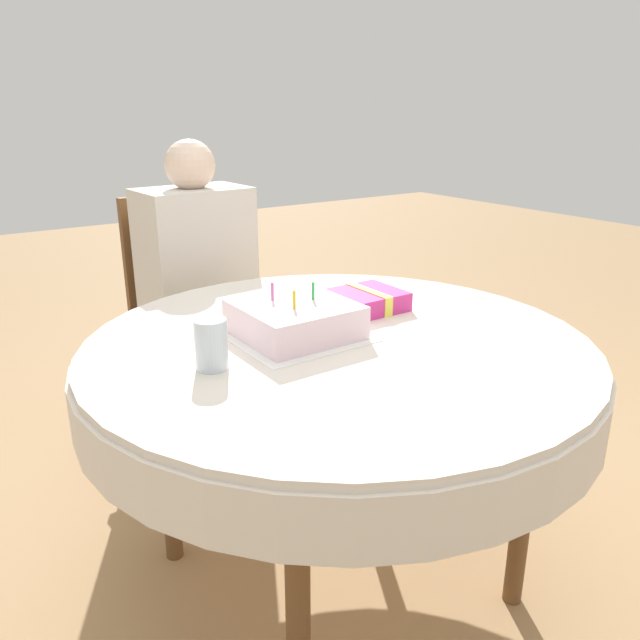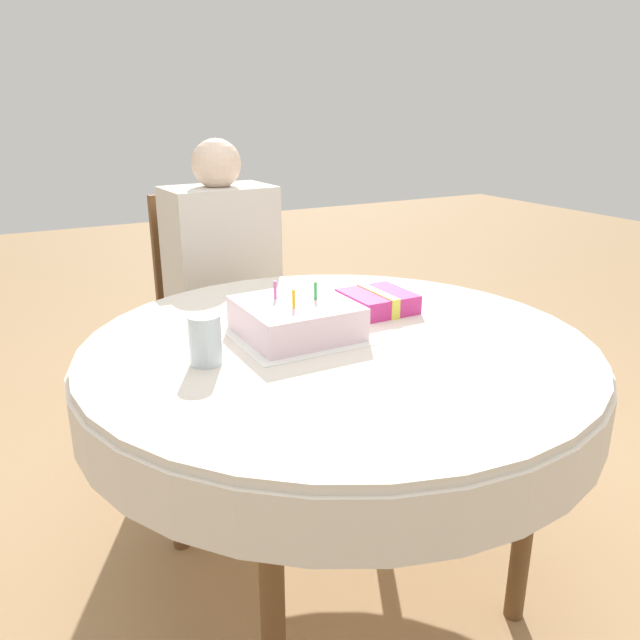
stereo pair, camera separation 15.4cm
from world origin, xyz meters
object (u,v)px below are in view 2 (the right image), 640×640
Objects in this scene: birthday_cake at (296,318)px; drinking_glass at (205,340)px; chair at (216,310)px; person at (224,269)px; gift_box at (377,301)px.

birthday_cake is 2.36× the size of drinking_glass.
person is (0.00, -0.10, 0.19)m from chair.
person reaches higher than drinking_glass.
gift_box is at bearing 13.95° from drinking_glass.
chair reaches higher than drinking_glass.
chair is 0.92m from gift_box.
drinking_glass is at bearing -164.56° from birthday_cake.
chair is 0.98m from birthday_cake.
chair reaches higher than gift_box.
drinking_glass is (-0.37, -0.90, 0.09)m from person.
gift_box is (0.18, -0.87, 0.25)m from chair.
chair is 0.82× the size of person.
chair is at bearing 101.92° from gift_box.
chair reaches higher than birthday_cake.
birthday_cake is 0.27m from drinking_glass.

